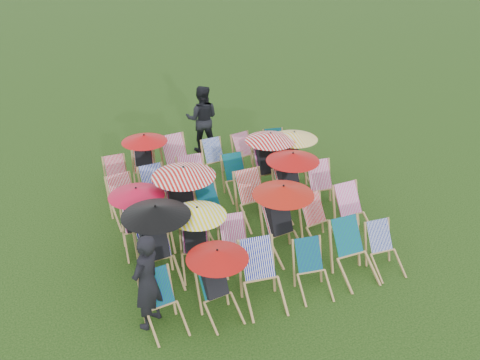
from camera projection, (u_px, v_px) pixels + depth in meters
name	position (u px, v px, depth m)	size (l,w,h in m)	color
ground	(237.00, 227.00, 10.81)	(100.00, 100.00, 0.00)	black
deckchair_0	(163.00, 305.00, 8.11)	(0.64, 0.84, 0.85)	#AB864F
deckchair_1	(218.00, 283.00, 8.28)	(0.97, 1.05, 1.16)	#AB864F
deckchair_2	(263.00, 277.00, 8.58)	(0.75, 0.97, 0.99)	#AB864F
deckchair_3	(313.00, 270.00, 8.87)	(0.64, 0.83, 0.83)	#AB864F
deckchair_4	(355.00, 253.00, 9.20)	(0.65, 0.90, 0.97)	#AB864F
deckchair_5	(385.00, 250.00, 9.41)	(0.58, 0.78, 0.81)	#AB864F
deckchair_6	(157.00, 243.00, 9.01)	(1.17, 1.24, 1.39)	#AB864F
deckchair_7	(197.00, 239.00, 9.30)	(1.02, 1.09, 1.21)	#AB864F
deckchair_8	(236.00, 245.00, 9.50)	(0.66, 0.85, 0.86)	#AB864F
deckchair_9	(283.00, 219.00, 9.74)	(1.13, 1.21, 1.34)	#AB864F
deckchair_10	(320.00, 221.00, 10.19)	(0.67, 0.86, 0.86)	#AB864F
deckchair_11	(355.00, 213.00, 10.40)	(0.66, 0.89, 0.93)	#AB864F
deckchair_12	(137.00, 218.00, 9.88)	(1.04, 1.09, 1.23)	#AB864F
deckchair_13	(184.00, 202.00, 10.18)	(1.22, 1.28, 1.45)	#AB864F
deckchair_14	(214.00, 211.00, 10.54)	(0.70, 0.87, 0.85)	#AB864F
deckchair_15	(255.00, 199.00, 10.81)	(0.68, 0.93, 0.98)	#AB864F
deckchair_16	(293.00, 182.00, 11.04)	(1.10, 1.18, 1.30)	#AB864F
deckchair_17	(324.00, 188.00, 11.30)	(0.70, 0.92, 0.94)	#AB864F
deckchair_18	(125.00, 201.00, 10.86)	(0.68, 0.87, 0.88)	#AB864F
deckchair_19	(157.00, 192.00, 11.17)	(0.67, 0.88, 0.91)	#AB864F
deckchair_20	(196.00, 184.00, 11.38)	(0.69, 0.94, 1.00)	#AB864F
deckchair_21	(238.00, 177.00, 11.81)	(0.58, 0.80, 0.86)	#AB864F
deckchair_22	(270.00, 161.00, 11.90)	(1.12, 1.16, 1.33)	#AB864F
deckchair_23	(294.00, 158.00, 12.12)	(1.07, 1.16, 1.27)	#AB864F
deckchair_24	(118.00, 178.00, 11.83)	(0.55, 0.76, 0.82)	#AB864F
deckchair_25	(145.00, 160.00, 12.09)	(1.03, 1.09, 1.22)	#AB864F
deckchair_26	(179.00, 161.00, 12.34)	(0.78, 1.01, 1.02)	#AB864F
deckchair_27	(217.00, 160.00, 12.63)	(0.60, 0.80, 0.84)	#AB864F
deckchair_28	(248.00, 154.00, 12.93)	(0.70, 0.86, 0.84)	#AB864F
deckchair_29	(277.00, 150.00, 13.13)	(0.67, 0.85, 0.84)	#AB864F
person_left	(147.00, 282.00, 7.99)	(0.59, 0.39, 1.61)	black
person_rear	(202.00, 119.00, 13.72)	(0.85, 0.67, 1.76)	black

